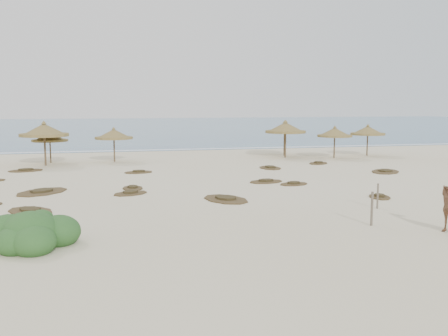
{
  "coord_description": "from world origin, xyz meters",
  "views": [
    {
      "loc": [
        -4.36,
        -20.88,
        4.4
      ],
      "look_at": [
        1.59,
        5.0,
        0.93
      ],
      "focal_mm": 40.0,
      "sensor_mm": 36.0,
      "label": 1
    }
  ],
  "objects": [
    {
      "name": "scrub_2",
      "position": [
        -3.45,
        3.43,
        0.05
      ],
      "size": [
        2.1,
        1.88,
        0.16
      ],
      "rotation": [
        0.0,
        0.0,
        0.53
      ],
      "color": "brown",
      "rests_on": "ground"
    },
    {
      "name": "scrub_13",
      "position": [
        -2.63,
        10.91,
        0.05
      ],
      "size": [
        2.02,
        1.52,
        0.16
      ],
      "rotation": [
        0.0,
        0.0,
        0.2
      ],
      "color": "brown",
      "rests_on": "ground"
    },
    {
      "name": "fence_post_near",
      "position": [
        6.52,
        -2.31,
        0.53
      ],
      "size": [
        0.1,
        0.1,
        1.07
      ],
      "primitive_type": "cylinder",
      "rotation": [
        0.0,
        0.0,
        -0.35
      ],
      "color": "#695D4F",
      "rests_on": "ground"
    },
    {
      "name": "scrub_11",
      "position": [
        -7.6,
        0.26,
        0.05
      ],
      "size": [
        2.55,
        2.63,
        0.16
      ],
      "rotation": [
        0.0,
        0.0,
        2.27
      ],
      "color": "brown",
      "rests_on": "ground"
    },
    {
      "name": "palapa_7",
      "position": [
        16.71,
        17.07,
        2.07
      ],
      "size": [
        3.03,
        3.03,
        2.67
      ],
      "rotation": [
        0.0,
        0.0,
        0.06
      ],
      "color": "brown",
      "rests_on": "ground"
    },
    {
      "name": "scrub_14",
      "position": [
        -3.27,
        4.93,
        0.05
      ],
      "size": [
        1.05,
        1.6,
        0.16
      ],
      "rotation": [
        0.0,
        0.0,
        1.58
      ],
      "color": "brown",
      "rests_on": "ground"
    },
    {
      "name": "foam_line",
      "position": [
        0.0,
        26.0,
        0.0
      ],
      "size": [
        70.0,
        0.6,
        0.01
      ],
      "primitive_type": "cube",
      "color": "silver",
      "rests_on": "ground"
    },
    {
      "name": "scrub_3",
      "position": [
        4.11,
        5.46,
        0.05
      ],
      "size": [
        2.26,
        1.75,
        0.16
      ],
      "rotation": [
        0.0,
        0.0,
        0.25
      ],
      "color": "brown",
      "rests_on": "ground"
    },
    {
      "name": "palapa_6",
      "position": [
        13.24,
        16.06,
        2.03
      ],
      "size": [
        3.07,
        3.07,
        2.61
      ],
      "rotation": [
        0.0,
        0.0,
        0.11
      ],
      "color": "brown",
      "rests_on": "ground"
    },
    {
      "name": "palapa_5",
      "position": [
        9.93,
        18.65,
        2.3
      ],
      "size": [
        3.59,
        3.59,
        2.97
      ],
      "rotation": [
        0.0,
        0.0,
        -0.14
      ],
      "color": "brown",
      "rests_on": "ground"
    },
    {
      "name": "scrub_7",
      "position": [
        6.2,
        11.07,
        0.05
      ],
      "size": [
        1.45,
        2.15,
        0.16
      ],
      "rotation": [
        0.0,
        0.0,
        1.61
      ],
      "color": "brown",
      "rests_on": "ground"
    },
    {
      "name": "palapa_1",
      "position": [
        -8.82,
        16.07,
        2.47
      ],
      "size": [
        4.42,
        4.42,
        3.18
      ],
      "rotation": [
        0.0,
        0.0,
        -0.38
      ],
      "color": "brown",
      "rests_on": "ground"
    },
    {
      "name": "scrub_10",
      "position": [
        10.44,
        12.76,
        0.05
      ],
      "size": [
        2.16,
        2.18,
        0.16
      ],
      "rotation": [
        0.0,
        0.0,
        0.8
      ],
      "color": "brown",
      "rests_on": "ground"
    },
    {
      "name": "palapa_2",
      "position": [
        -8.65,
        17.71,
        1.88
      ],
      "size": [
        2.82,
        2.82,
        2.43
      ],
      "rotation": [
        0.0,
        0.0,
        -0.09
      ],
      "color": "brown",
      "rests_on": "ground"
    },
    {
      "name": "ocean",
      "position": [
        0.0,
        75.0,
        0.0
      ],
      "size": [
        200.0,
        100.0,
        0.01
      ],
      "primitive_type": "cube",
      "color": "#2C5385",
      "rests_on": "ground"
    },
    {
      "name": "scrub_9",
      "position": [
        0.74,
        0.94,
        0.05
      ],
      "size": [
        2.54,
        3.01,
        0.16
      ],
      "rotation": [
        0.0,
        0.0,
        1.98
      ],
      "color": "brown",
      "rests_on": "ground"
    },
    {
      "name": "scrub_1",
      "position": [
        -7.7,
        4.8,
        0.05
      ],
      "size": [
        3.21,
        3.29,
        0.16
      ],
      "rotation": [
        0.0,
        0.0,
        0.85
      ],
      "color": "brown",
      "rests_on": "ground"
    },
    {
      "name": "scrub_5",
      "position": [
        12.82,
        7.65,
        0.05
      ],
      "size": [
        2.91,
        3.03,
        0.16
      ],
      "rotation": [
        0.0,
        0.0,
        0.88
      ],
      "color": "brown",
      "rests_on": "ground"
    },
    {
      "name": "scrub_6",
      "position": [
        -9.75,
        13.33,
        0.05
      ],
      "size": [
        2.46,
        1.92,
        0.16
      ],
      "rotation": [
        0.0,
        0.0,
        0.26
      ],
      "color": "brown",
      "rests_on": "ground"
    },
    {
      "name": "fence_post_far",
      "position": [
        4.78,
        -4.91,
        0.62
      ],
      "size": [
        0.12,
        0.12,
        1.24
      ],
      "primitive_type": "cylinder",
      "rotation": [
        0.0,
        0.0,
        0.42
      ],
      "color": "#695D4F",
      "rests_on": "ground"
    },
    {
      "name": "scrub_12",
      "position": [
        7.9,
        -0.13,
        0.05
      ],
      "size": [
        1.26,
        1.63,
        0.16
      ],
      "rotation": [
        0.0,
        0.0,
        1.32
      ],
      "color": "brown",
      "rests_on": "ground"
    },
    {
      "name": "palapa_3",
      "position": [
        -4.04,
        17.37,
        2.04
      ],
      "size": [
        3.32,
        3.32,
        2.63
      ],
      "rotation": [
        0.0,
        0.0,
        -0.2
      ],
      "color": "brown",
      "rests_on": "ground"
    },
    {
      "name": "bush",
      "position": [
        -6.79,
        -5.04,
        0.43
      ],
      "size": [
        2.91,
        2.57,
        1.3
      ],
      "rotation": [
        0.0,
        0.0,
        -0.4
      ],
      "color": "#2D5E28",
      "rests_on": "ground"
    },
    {
      "name": "ground",
      "position": [
        0.0,
        0.0,
        0.0
      ],
      "size": [
        160.0,
        160.0,
        0.0
      ],
      "primitive_type": "plane",
      "color": "beige",
      "rests_on": "ground"
    },
    {
      "name": "palapa_4",
      "position": [
        9.5,
        17.21,
        2.38
      ],
      "size": [
        4.28,
        4.28,
        3.06
      ],
      "rotation": [
        0.0,
        0.0,
        0.4
      ],
      "color": "brown",
      "rests_on": "ground"
    },
    {
      "name": "scrub_4",
      "position": [
        5.33,
        4.32,
        0.05
      ],
      "size": [
        1.91,
        1.52,
        0.16
      ],
      "rotation": [
        0.0,
        0.0,
        0.3
      ],
      "color": "brown",
      "rests_on": "ground"
    }
  ]
}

